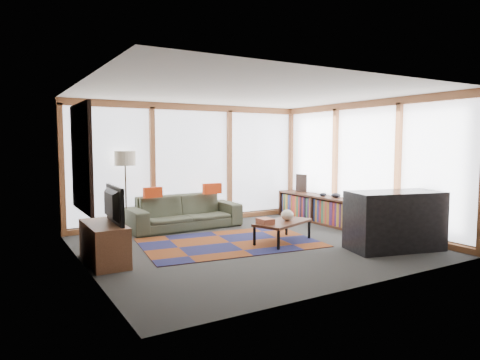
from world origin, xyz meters
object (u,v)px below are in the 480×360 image
sofa (184,212)px  tv_console (104,243)px  coffee_table (283,232)px  bar_counter (395,221)px  floor_lamp (126,192)px  bookshelf (318,209)px  television (108,205)px

sofa → tv_console: size_ratio=1.97×
coffee_table → tv_console: (-3.04, 0.29, 0.11)m
bar_counter → sofa: bearing=138.8°
floor_lamp → bookshelf: (4.00, -1.08, -0.50)m
sofa → coffee_table: sofa is taller
tv_console → bar_counter: (4.33, -1.64, 0.19)m
floor_lamp → coffee_table: floor_lamp is taller
bookshelf → coffee_table: bearing=-147.4°
coffee_table → bar_counter: bearing=-46.3°
television → tv_console: bearing=62.5°
television → bar_counter: 4.57m
floor_lamp → television: floor_lamp is taller
floor_lamp → bookshelf: size_ratio=0.67×
bookshelf → bar_counter: (-0.56, -2.53, 0.18)m
bookshelf → sofa: bearing=163.0°
bookshelf → floor_lamp: bearing=164.9°
floor_lamp → coffee_table: 3.18m
coffee_table → tv_console: size_ratio=0.96×
bookshelf → bar_counter: bearing=-102.5°
floor_lamp → tv_console: floor_lamp is taller
bookshelf → bar_counter: 2.60m
bar_counter → television: bearing=174.2°
floor_lamp → television: bearing=-112.2°
bookshelf → bar_counter: size_ratio=1.58×
television → bar_counter: television is taller
coffee_table → bar_counter: size_ratio=0.74×
bar_counter → floor_lamp: bearing=148.4°
television → coffee_table: bearing=-93.2°
television → bar_counter: size_ratio=0.62×
floor_lamp → bar_counter: (3.44, -3.61, -0.32)m
floor_lamp → bar_counter: 5.00m
sofa → floor_lamp: size_ratio=1.45×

